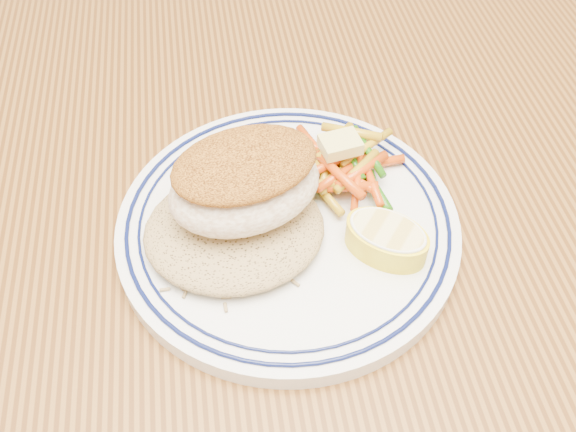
# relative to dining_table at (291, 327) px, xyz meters

# --- Properties ---
(dining_table) EXTENTS (1.50, 0.90, 0.75)m
(dining_table) POSITION_rel_dining_table_xyz_m (0.00, 0.00, 0.00)
(dining_table) COLOR #502D10
(dining_table) RESTS_ON ground
(plate) EXTENTS (0.26, 0.26, 0.02)m
(plate) POSITION_rel_dining_table_xyz_m (0.00, 0.03, 0.11)
(plate) COLOR silver
(plate) RESTS_ON dining_table
(rice_pilaf) EXTENTS (0.13, 0.12, 0.03)m
(rice_pilaf) POSITION_rel_dining_table_xyz_m (-0.04, 0.02, 0.12)
(rice_pilaf) COLOR #967A4B
(rice_pilaf) RESTS_ON plate
(fish_fillet) EXTENTS (0.13, 0.10, 0.06)m
(fish_fillet) POSITION_rel_dining_table_xyz_m (-0.03, 0.03, 0.16)
(fish_fillet) COLOR #F0E0C7
(fish_fillet) RESTS_ON rice_pilaf
(vegetable_pile) EXTENTS (0.10, 0.10, 0.03)m
(vegetable_pile) POSITION_rel_dining_table_xyz_m (0.05, 0.06, 0.13)
(vegetable_pile) COLOR #C8400A
(vegetable_pile) RESTS_ON plate
(butter_pat) EXTENTS (0.03, 0.03, 0.01)m
(butter_pat) POSITION_rel_dining_table_xyz_m (0.05, 0.07, 0.14)
(butter_pat) COLOR #DBD06B
(butter_pat) RESTS_ON vegetable_pile
(lemon_wedge) EXTENTS (0.08, 0.08, 0.02)m
(lemon_wedge) POSITION_rel_dining_table_xyz_m (0.07, -0.01, 0.13)
(lemon_wedge) COLOR yellow
(lemon_wedge) RESTS_ON plate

